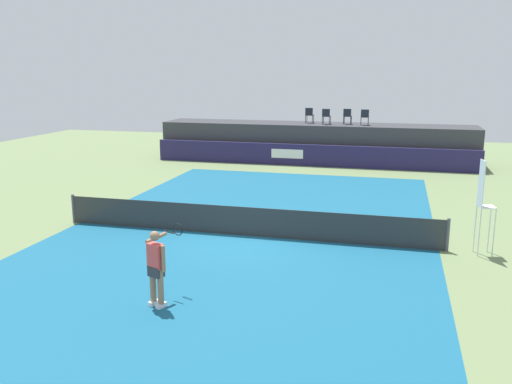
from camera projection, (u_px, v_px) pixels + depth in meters
The scene contains 13 objects.
ground_plane at pixel (266, 213), 20.37m from camera, with size 48.00×48.00×0.00m, color #6B7F51.
court_inner at pixel (244, 235), 17.54m from camera, with size 12.00×22.00×0.00m, color #16597A.
sponsor_wall at pixel (310, 155), 30.16m from camera, with size 18.00×0.22×1.20m.
spectator_platform at pixel (315, 142), 31.75m from camera, with size 18.00×2.80×2.20m, color #38383D.
spectator_chair_far_left at pixel (309, 115), 31.70m from camera, with size 0.46×0.46×0.89m.
spectator_chair_left at pixel (326, 116), 30.90m from camera, with size 0.46×0.46×0.89m.
spectator_chair_center at pixel (347, 116), 30.94m from camera, with size 0.45×0.45×0.89m.
spectator_chair_right at pixel (365, 116), 30.41m from camera, with size 0.47×0.47×0.89m.
umpire_chair at pixel (483, 201), 15.44m from camera, with size 0.51×0.51×2.76m.
tennis_net at pixel (244, 221), 17.43m from camera, with size 12.40×0.02×0.95m, color #2D2D2D.
net_post_near at pixel (73, 209), 18.95m from camera, with size 0.10×0.10×1.00m, color #4C4C51.
net_post_far at pixel (448, 235), 15.91m from camera, with size 0.10×0.10×1.00m, color #4C4C51.
tennis_player at pixel (157, 266), 12.10m from camera, with size 0.55×1.25×1.77m.
Camera 1 is at (4.60, -16.17, 5.21)m, focal length 38.13 mm.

